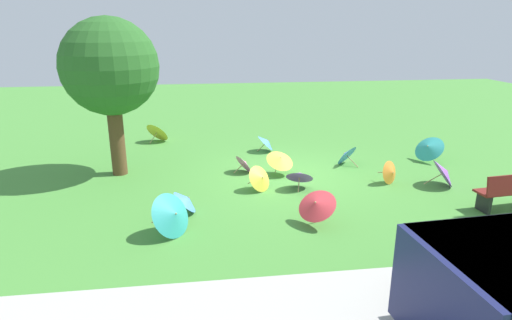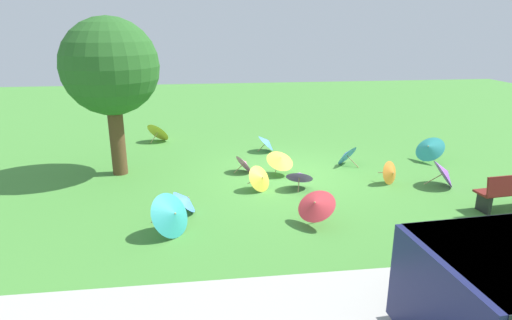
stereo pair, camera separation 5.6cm
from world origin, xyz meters
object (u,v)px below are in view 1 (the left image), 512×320
shade_tree (110,68)px  parasol_red_0 (316,204)px  parasol_teal_0 (429,147)px  parasol_teal_1 (173,215)px  parasol_blue_0 (187,200)px  parasol_yellow_2 (280,159)px  parasol_purple_0 (445,172)px  parasol_orange_1 (391,173)px  parasol_yellow_4 (261,178)px  parasol_blue_1 (267,142)px  parasol_pink_0 (244,163)px  parasol_purple_1 (300,175)px  park_bench (512,191)px  parasol_blue_3 (346,154)px  parasol_yellow_3 (158,131)px

shade_tree → parasol_red_0: (-4.60, 3.97, -2.45)m
parasol_teal_0 → parasol_teal_1: (7.49, 3.89, -0.00)m
shade_tree → parasol_blue_0: size_ratio=6.24×
shade_tree → parasol_red_0: 6.55m
shade_tree → parasol_teal_1: 5.01m
parasol_yellow_2 → parasol_purple_0: bearing=161.1°
shade_tree → parasol_orange_1: (-7.22, 1.81, -2.62)m
parasol_yellow_4 → parasol_blue_1: bearing=-101.4°
parasol_blue_1 → parasol_orange_1: 4.43m
parasol_teal_0 → parasol_blue_1: (4.71, -1.77, -0.12)m
shade_tree → parasol_orange_1: 7.89m
parasol_purple_0 → parasol_blue_1: bearing=-42.9°
parasol_pink_0 → parasol_blue_1: 2.22m
parasol_purple_1 → parasol_teal_1: size_ratio=0.77×
park_bench → parasol_blue_0: bearing=-6.5°
parasol_blue_1 → parasol_yellow_2: (0.00, 2.39, 0.14)m
parasol_teal_0 → parasol_blue_1: parasol_teal_0 is taller
parasol_yellow_2 → parasol_orange_1: (-2.76, 1.07, -0.15)m
parasol_blue_0 → parasol_yellow_2: size_ratio=0.70×
parasol_blue_3 → parasol_pink_0: bearing=5.2°
parasol_yellow_2 → parasol_yellow_4: bearing=57.1°
shade_tree → parasol_teal_0: 9.50m
shade_tree → parasol_purple_1: 5.71m
parasol_purple_1 → parasol_yellow_3: bearing=-52.9°
parasol_pink_0 → parasol_yellow_4: bearing=100.0°
parasol_pink_0 → parasol_yellow_2: 1.06m
parasol_blue_0 → parasol_yellow_3: 6.48m
park_bench → parasol_purple_1: 4.84m
shade_tree → parasol_teal_1: size_ratio=3.90×
parasol_yellow_2 → parasol_yellow_4: 1.29m
shade_tree → parasol_teal_1: (-1.69, 4.00, -2.49)m
park_bench → parasol_yellow_4: park_bench is taller
parasol_red_0 → parasol_blue_1: bearing=-88.6°
park_bench → parasol_blue_3: bearing=-54.9°
shade_tree → parasol_orange_1: size_ratio=6.49×
parasol_teal_0 → parasol_blue_3: 2.60m
parasol_purple_0 → parasol_yellow_3: 9.53m
parasol_yellow_4 → parasol_yellow_3: bearing=-60.6°
parasol_purple_0 → parasol_blue_0: size_ratio=1.37×
park_bench → parasol_blue_3: size_ratio=1.86×
parasol_purple_1 → parasol_teal_1: parasol_teal_1 is taller
parasol_teal_1 → parasol_orange_1: bearing=-158.4°
parasol_purple_1 → parasol_blue_3: bearing=-136.4°
shade_tree → parasol_red_0: bearing=139.2°
park_bench → parasol_yellow_2: (4.72, -3.03, 0.00)m
parasol_orange_1 → parasol_purple_0: bearing=166.3°
parasol_purple_0 → parasol_orange_1: size_ratio=1.43×
parasol_yellow_2 → parasol_blue_0: bearing=41.1°
parasol_purple_0 → parasol_orange_1: parasol_purple_0 is taller
parasol_red_0 → parasol_orange_1: 3.39m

